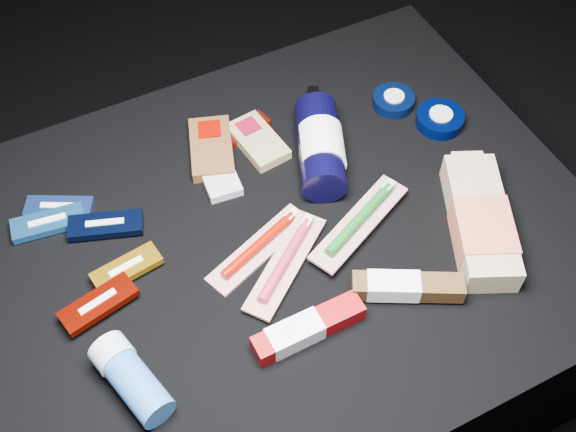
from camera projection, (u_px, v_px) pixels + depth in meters
name	position (u px, v px, depth m)	size (l,w,h in m)	color
ground	(284.00, 344.00, 1.47)	(3.00, 3.00, 0.00)	black
cloth_table	(283.00, 294.00, 1.31)	(0.98, 0.78, 0.40)	black
luna_bar_0	(59.00, 208.00, 1.17)	(0.11, 0.09, 0.01)	navy
luna_bar_1	(48.00, 223.00, 1.15)	(0.12, 0.06, 0.01)	#2367B4
luna_bar_2	(106.00, 225.00, 1.14)	(0.12, 0.08, 0.02)	black
luna_bar_3	(127.00, 268.00, 1.09)	(0.11, 0.05, 0.01)	#BD8212
luna_bar_4	(99.00, 304.00, 1.05)	(0.12, 0.07, 0.02)	#700C03
clif_bar_0	(211.00, 146.00, 1.24)	(0.11, 0.15, 0.02)	#593619
clif_bar_1	(217.00, 172.00, 1.21)	(0.07, 0.11, 0.02)	#B9B8B1
clif_bar_2	(256.00, 139.00, 1.25)	(0.08, 0.12, 0.02)	#928352
power_bar	(243.00, 131.00, 1.27)	(0.12, 0.06, 0.01)	maroon
lotion_bottle	(320.00, 146.00, 1.20)	(0.14, 0.24, 0.08)	black
cream_tin_upper	(393.00, 101.00, 1.30)	(0.08, 0.08, 0.02)	black
cream_tin_lower	(440.00, 119.00, 1.28)	(0.08, 0.08, 0.03)	black
bodywash_bottle	(480.00, 223.00, 1.13)	(0.17, 0.25, 0.05)	tan
deodorant_stick	(131.00, 378.00, 0.97)	(0.08, 0.14, 0.06)	#2C62AF
toothbrush_pack_0	(260.00, 246.00, 1.12)	(0.20, 0.11, 0.02)	silver
toothbrush_pack_1	(286.00, 260.00, 1.10)	(0.19, 0.16, 0.02)	silver
toothbrush_pack_2	(361.00, 220.00, 1.13)	(0.21, 0.13, 0.02)	silver
toothpaste_carton_red	(304.00, 330.00, 1.03)	(0.17, 0.04, 0.03)	maroon
toothpaste_carton_green	(403.00, 287.00, 1.06)	(0.16, 0.11, 0.03)	#3C2813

